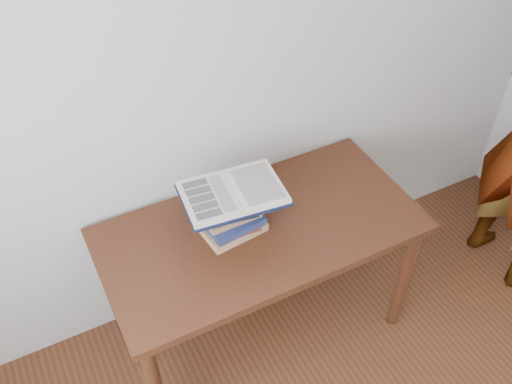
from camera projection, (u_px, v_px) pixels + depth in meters
desk at (261, 243)px, 2.45m from camera, size 1.35×0.67×0.72m
book_stack at (231, 216)px, 2.31m from camera, size 0.27×0.22×0.19m
open_book at (233, 193)px, 2.24m from camera, size 0.43×0.32×0.03m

